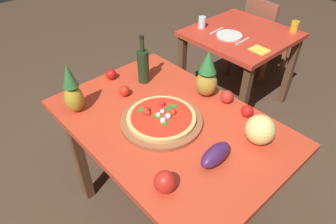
# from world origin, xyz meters

# --- Properties ---
(ground_plane) EXTENTS (10.00, 10.00, 0.00)m
(ground_plane) POSITION_xyz_m (0.00, 0.00, 0.00)
(ground_plane) COLOR #4C3828
(display_table) EXTENTS (1.35, 0.92, 0.73)m
(display_table) POSITION_xyz_m (0.00, 0.00, 0.65)
(display_table) COLOR brown
(display_table) RESTS_ON ground_plane
(background_table) EXTENTS (0.82, 0.84, 0.73)m
(background_table) POSITION_xyz_m (-0.45, 1.27, 0.61)
(background_table) COLOR brown
(background_table) RESTS_ON ground_plane
(dining_chair) EXTENTS (0.46, 0.46, 0.85)m
(dining_chair) POSITION_xyz_m (-0.60, 1.92, 0.48)
(dining_chair) COLOR #965533
(dining_chair) RESTS_ON ground_plane
(pizza_board) EXTENTS (0.46, 0.46, 0.02)m
(pizza_board) POSITION_xyz_m (-0.02, -0.04, 0.74)
(pizza_board) COLOR #965533
(pizza_board) RESTS_ON display_table
(pizza) EXTENTS (0.39, 0.39, 0.06)m
(pizza) POSITION_xyz_m (-0.02, -0.04, 0.77)
(pizza) COLOR #D5B668
(pizza) RESTS_ON pizza_board
(wine_bottle) EXTENTS (0.08, 0.08, 0.33)m
(wine_bottle) POSITION_xyz_m (-0.42, 0.15, 0.85)
(wine_bottle) COLOR #1D331A
(wine_bottle) RESTS_ON display_table
(pineapple_left) EXTENTS (0.14, 0.14, 0.31)m
(pineapple_left) POSITION_xyz_m (-0.04, 0.35, 0.87)
(pineapple_left) COLOR #AB832C
(pineapple_left) RESTS_ON display_table
(pineapple_right) EXTENTS (0.11, 0.11, 0.31)m
(pineapple_right) POSITION_xyz_m (-0.44, -0.34, 0.87)
(pineapple_right) COLOR #AF9228
(pineapple_right) RESTS_ON display_table
(melon) EXTENTS (0.16, 0.16, 0.16)m
(melon) POSITION_xyz_m (0.43, 0.24, 0.81)
(melon) COLOR #E9D776
(melon) RESTS_ON display_table
(bell_pepper) EXTENTS (0.10, 0.10, 0.11)m
(bell_pepper) POSITION_xyz_m (0.33, -0.33, 0.78)
(bell_pepper) COLOR red
(bell_pepper) RESTS_ON display_table
(eggplant) EXTENTS (0.10, 0.21, 0.09)m
(eggplant) POSITION_xyz_m (0.37, -0.04, 0.78)
(eggplant) COLOR #421F4F
(eggplant) RESTS_ON display_table
(tomato_near_board) EXTENTS (0.07, 0.07, 0.07)m
(tomato_near_board) POSITION_xyz_m (-0.59, 0.01, 0.77)
(tomato_near_board) COLOR red
(tomato_near_board) RESTS_ON display_table
(tomato_at_corner) EXTENTS (0.07, 0.07, 0.07)m
(tomato_at_corner) POSITION_xyz_m (-0.37, -0.04, 0.77)
(tomato_at_corner) COLOR red
(tomato_at_corner) RESTS_ON display_table
(tomato_beside_pepper) EXTENTS (0.08, 0.08, 0.08)m
(tomato_beside_pepper) POSITION_xyz_m (0.10, 0.38, 0.77)
(tomato_beside_pepper) COLOR red
(tomato_beside_pepper) RESTS_ON display_table
(tomato_by_bottle) EXTENTS (0.07, 0.07, 0.07)m
(tomato_by_bottle) POSITION_xyz_m (0.27, 0.36, 0.77)
(tomato_by_bottle) COLOR red
(tomato_by_bottle) RESTS_ON display_table
(drinking_glass_juice) EXTENTS (0.07, 0.07, 0.10)m
(drinking_glass_juice) POSITION_xyz_m (-0.15, 1.62, 0.78)
(drinking_glass_juice) COLOR gold
(drinking_glass_juice) RESTS_ON background_table
(drinking_glass_water) EXTENTS (0.07, 0.07, 0.10)m
(drinking_glass_water) POSITION_xyz_m (-0.76, 1.09, 0.78)
(drinking_glass_water) COLOR silver
(drinking_glass_water) RESTS_ON background_table
(dinner_plate) EXTENTS (0.22, 0.22, 0.02)m
(dinner_plate) POSITION_xyz_m (-0.47, 1.13, 0.74)
(dinner_plate) COLOR white
(dinner_plate) RESTS_ON background_table
(fork_utensil) EXTENTS (0.03, 0.18, 0.01)m
(fork_utensil) POSITION_xyz_m (-0.61, 1.13, 0.74)
(fork_utensil) COLOR silver
(fork_utensil) RESTS_ON background_table
(knife_utensil) EXTENTS (0.02, 0.18, 0.01)m
(knife_utensil) POSITION_xyz_m (-0.33, 1.13, 0.74)
(knife_utensil) COLOR silver
(knife_utensil) RESTS_ON background_table
(napkin_folded) EXTENTS (0.14, 0.12, 0.01)m
(napkin_folded) POSITION_xyz_m (-0.15, 1.11, 0.73)
(napkin_folded) COLOR yellow
(napkin_folded) RESTS_ON background_table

